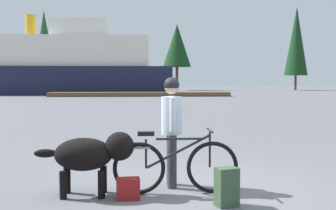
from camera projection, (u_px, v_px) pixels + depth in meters
ground_plane at (192, 190)px, 6.14m from camera, size 160.00×160.00×0.00m
bicycle at (175, 166)px, 5.90m from camera, size 1.82×0.44×0.93m
person_cyclist at (172, 121)px, 6.26m from camera, size 0.32×0.53×1.69m
dog at (91, 154)px, 5.79m from camera, size 1.41×0.55×0.91m
backpack at (227, 187)px, 5.32m from camera, size 0.33×0.27×0.51m
handbag_pannier at (128, 189)px, 5.63m from camera, size 0.33×0.20×0.30m
dock_pier at (140, 94)px, 38.97m from camera, size 17.11×2.13×0.40m
ferry_boat at (60, 67)px, 44.61m from camera, size 24.37×7.64×8.57m
pine_tree_far_left at (44, 39)px, 59.26m from camera, size 2.92×2.92×11.60m
pine_tree_center at (177, 46)px, 59.90m from camera, size 4.15×4.15×9.69m
pine_tree_far_right at (296, 41)px, 59.05m from camera, size 3.32×3.32×12.09m
pine_tree_mid_back at (104, 45)px, 62.76m from camera, size 3.23×3.23×10.74m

